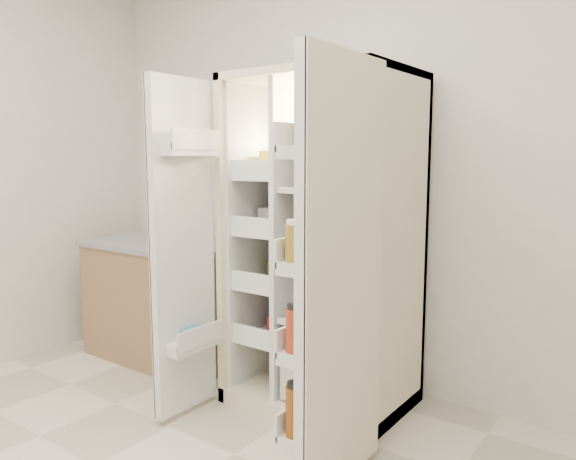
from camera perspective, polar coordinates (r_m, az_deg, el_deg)
The scene contains 5 objects.
wall_back at distance 3.28m, azimuth 7.22°, elevation 7.32°, with size 4.00×0.02×2.70m, color silver.
refrigerator at distance 3.03m, azimuth 4.39°, elevation -4.16°, with size 0.92×0.70×1.80m.
freezer_door at distance 2.87m, azimuth -10.88°, elevation -2.00°, with size 0.15×0.40×1.72m.
fridge_door at distance 2.19m, azimuth 5.17°, elevation -5.31°, with size 0.17×0.58×1.72m.
kitchen_counter at distance 3.81m, azimuth -12.85°, elevation -7.20°, with size 1.10×0.59×0.80m.
Camera 1 is at (1.59, -0.87, 1.36)m, focal length 34.00 mm.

